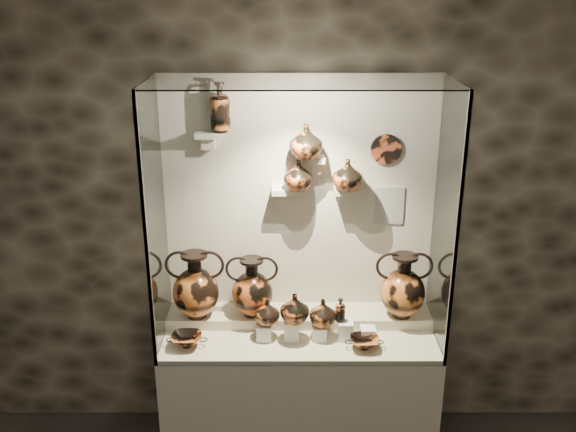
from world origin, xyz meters
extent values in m
cube|color=black|center=(0.00, 2.50, 1.60)|extent=(5.00, 0.02, 3.20)
cube|color=beige|center=(0.00, 2.18, 0.40)|extent=(1.70, 0.60, 0.80)
cube|color=beige|center=(0.00, 2.18, 0.82)|extent=(1.68, 0.58, 0.03)
cube|color=beige|center=(0.00, 2.35, 0.85)|extent=(1.70, 0.25, 0.10)
cube|color=beige|center=(0.00, 2.50, 1.60)|extent=(1.70, 0.03, 1.60)
cube|color=white|center=(0.00, 1.88, 1.60)|extent=(1.70, 0.01, 1.60)
cube|color=white|center=(-0.85, 2.18, 1.60)|extent=(0.01, 0.60, 1.60)
cube|color=white|center=(0.85, 2.18, 1.60)|extent=(0.01, 0.60, 1.60)
cube|color=white|center=(0.00, 2.18, 2.40)|extent=(1.70, 0.60, 0.01)
cube|color=gray|center=(-0.84, 1.89, 1.60)|extent=(0.02, 0.02, 1.60)
cube|color=gray|center=(0.84, 1.89, 1.60)|extent=(0.02, 0.02, 1.60)
cube|color=silver|center=(-0.22, 2.13, 0.88)|extent=(0.09, 0.09, 0.10)
cube|color=silver|center=(-0.05, 2.13, 0.90)|extent=(0.09, 0.09, 0.13)
cube|color=silver|center=(0.12, 2.13, 0.88)|extent=(0.09, 0.09, 0.09)
cube|color=silver|center=(0.28, 2.13, 0.89)|extent=(0.09, 0.09, 0.12)
cube|color=silver|center=(0.42, 2.13, 0.87)|extent=(0.09, 0.09, 0.08)
cube|color=beige|center=(-0.55, 2.42, 2.05)|extent=(0.14, 0.12, 0.04)
cube|color=beige|center=(-0.10, 2.42, 1.70)|extent=(0.14, 0.12, 0.04)
cube|color=beige|center=(0.10, 2.42, 1.90)|extent=(0.10, 0.12, 0.04)
cube|color=beige|center=(0.28, 2.42, 1.70)|extent=(0.14, 0.12, 0.04)
imported|color=#BC5E24|center=(-0.20, 2.15, 1.01)|extent=(0.16, 0.16, 0.16)
imported|color=#BE5121|center=(-0.03, 2.12, 1.05)|extent=(0.22, 0.22, 0.19)
imported|color=#BC5E24|center=(0.14, 2.15, 1.01)|extent=(0.21, 0.21, 0.17)
imported|color=#BE5121|center=(-0.01, 2.38, 1.81)|extent=(0.22, 0.22, 0.19)
imported|color=#BE5121|center=(0.03, 2.37, 2.02)|extent=(0.20, 0.20, 0.20)
imported|color=#BE5121|center=(0.29, 2.38, 1.81)|extent=(0.22, 0.22, 0.19)
cylinder|color=#B54723|center=(0.52, 2.47, 1.95)|extent=(0.19, 0.02, 0.19)
cube|color=beige|center=(0.56, 2.47, 1.58)|extent=(0.18, 0.01, 0.24)
camera|label=1|loc=(-0.07, -1.31, 2.92)|focal=40.00mm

